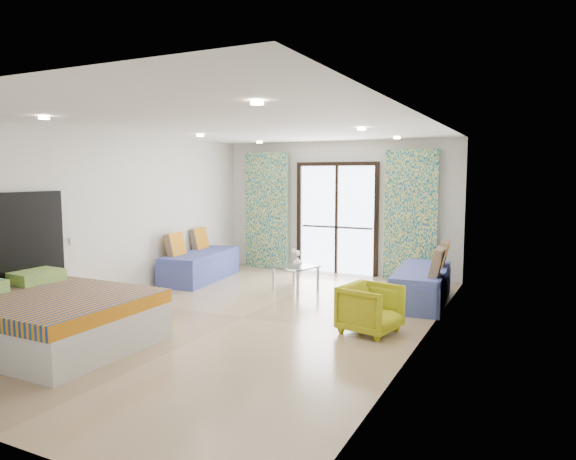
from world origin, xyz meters
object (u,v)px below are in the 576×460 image
at_px(bed, 49,318).
at_px(daybed_left, 200,264).
at_px(daybed_right, 423,284).
at_px(coffee_table, 296,268).
at_px(armchair, 370,306).

distance_m(bed, daybed_left, 3.96).
bearing_deg(bed, daybed_right, 48.24).
height_order(bed, daybed_left, daybed_left).
relative_size(daybed_left, coffee_table, 2.58).
xyz_separation_m(daybed_left, daybed_right, (4.23, 0.13, -0.00)).
height_order(daybed_left, daybed_right, daybed_left).
distance_m(daybed_right, armchair, 1.91).
bearing_deg(daybed_left, daybed_right, -5.72).
height_order(bed, armchair, bed).
distance_m(daybed_left, armchair, 4.33).
distance_m(daybed_right, coffee_table, 2.20).
bearing_deg(coffee_table, bed, -109.51).
bearing_deg(daybed_right, bed, -136.42).
relative_size(daybed_left, daybed_right, 1.02).
distance_m(coffee_table, armchair, 2.64).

